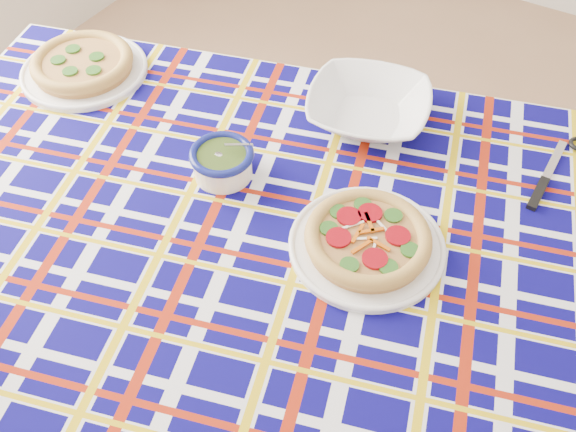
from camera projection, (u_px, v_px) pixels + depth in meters
The scene contains 8 objects.
floor at pixel (406, 319), 1.98m from camera, with size 4.00×4.00×0.00m, color #926A4B.
dining_table at pixel (275, 252), 1.29m from camera, with size 1.83×1.41×0.76m.
tablecloth at pixel (275, 245), 1.27m from camera, with size 1.64×1.04×0.11m, color #090457, non-canonical shape.
main_focaccia_plate at pixel (368, 238), 1.18m from camera, with size 0.30×0.30×0.06m, color #AF783E, non-canonical shape.
pesto_bowl at pixel (222, 160), 1.30m from camera, with size 0.13×0.13×0.08m, color #22360E, non-canonical shape.
serving_bowl at pixel (368, 108), 1.42m from camera, with size 0.27×0.27×0.07m, color white.
second_focaccia_plate at pixel (82, 63), 1.53m from camera, with size 0.31×0.31×0.06m, color #AF783E, non-canonical shape.
table_knife at pixel (554, 162), 1.35m from camera, with size 0.24×0.02×0.01m, color silver, non-canonical shape.
Camera 1 is at (0.23, -1.10, 1.71)m, focal length 40.00 mm.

